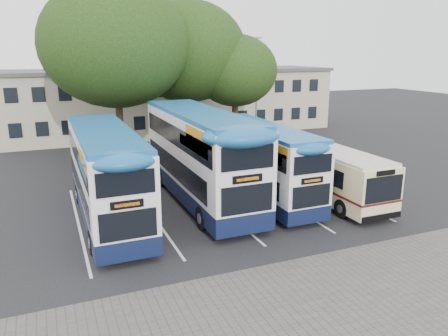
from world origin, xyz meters
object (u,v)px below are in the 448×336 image
(tree_mid, at_px, (187,52))
(bus_dd_mid, at_px, (200,152))
(tree_left, at_px, (115,44))
(bus_single, at_px, (322,168))
(bus_dd_left, at_px, (106,171))
(bus_dd_right, at_px, (261,159))
(lamp_post, at_px, (257,83))
(tree_right, at_px, (235,71))

(tree_mid, xyz_separation_m, bus_dd_mid, (-3.54, -12.79, -5.13))
(tree_left, bearing_deg, bus_single, -52.54)
(tree_mid, relative_size, bus_dd_left, 1.12)
(bus_single, bearing_deg, tree_mid, 101.71)
(bus_dd_right, bearing_deg, tree_left, 117.76)
(lamp_post, bearing_deg, bus_dd_right, -115.56)
(tree_left, height_order, bus_dd_left, tree_left)
(tree_right, height_order, bus_dd_mid, tree_right)
(bus_dd_left, bearing_deg, bus_dd_right, 1.14)
(bus_dd_mid, xyz_separation_m, bus_dd_right, (3.24, -0.86, -0.46))
(bus_dd_left, height_order, bus_dd_right, bus_dd_left)
(bus_dd_left, distance_m, bus_single, 11.61)
(tree_right, bearing_deg, lamp_post, 39.37)
(tree_left, xyz_separation_m, tree_right, (9.49, 1.20, -1.96))
(tree_mid, height_order, bus_dd_right, tree_mid)
(tree_left, height_order, tree_right, tree_left)
(bus_dd_right, distance_m, bus_single, 3.52)
(bus_single, bearing_deg, tree_right, 88.08)
(tree_left, xyz_separation_m, bus_dd_right, (5.73, -10.88, -6.08))
(bus_dd_mid, xyz_separation_m, bus_single, (6.57, -1.80, -1.09))
(lamp_post, xyz_separation_m, bus_dd_left, (-15.30, -14.96, -2.66))
(lamp_post, distance_m, bus_dd_left, 21.56)
(tree_right, bearing_deg, bus_dd_left, -134.40)
(tree_left, height_order, bus_single, tree_left)
(lamp_post, xyz_separation_m, tree_mid, (-6.77, -1.15, 2.73))
(bus_dd_right, bearing_deg, lamp_post, 64.44)
(lamp_post, height_order, bus_dd_mid, lamp_post)
(tree_left, relative_size, bus_single, 1.33)
(bus_dd_right, bearing_deg, bus_dd_mid, 165.18)
(tree_right, bearing_deg, bus_dd_mid, -121.96)
(bus_single, bearing_deg, bus_dd_left, 176.16)
(lamp_post, distance_m, bus_dd_mid, 17.51)
(bus_dd_right, relative_size, bus_single, 1.03)
(lamp_post, bearing_deg, tree_mid, -170.38)
(tree_right, distance_m, bus_dd_mid, 13.73)
(tree_right, relative_size, bus_dd_mid, 0.79)
(lamp_post, height_order, bus_single, lamp_post)
(lamp_post, height_order, tree_left, tree_left)
(lamp_post, relative_size, tree_right, 0.98)
(bus_single, bearing_deg, bus_dd_mid, 164.71)
(bus_single, bearing_deg, bus_dd_right, 164.25)
(tree_left, xyz_separation_m, tree_mid, (6.03, 2.77, -0.49))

